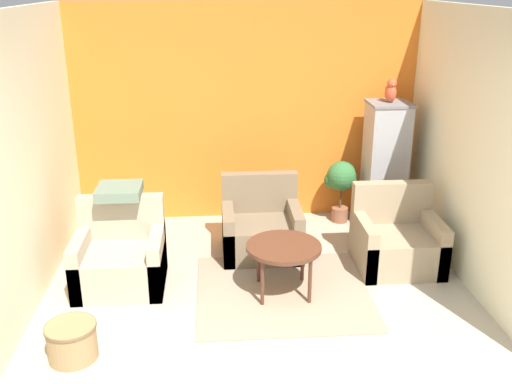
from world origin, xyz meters
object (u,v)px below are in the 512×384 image
object	(u,v)px
birdcage	(385,165)
armchair_right	(396,242)
armchair_left	(121,259)
wicker_basket	(72,340)
parrot	(391,91)
armchair_middle	(261,230)
coffee_table	(284,250)
potted_plant	(341,181)

from	to	relation	value
birdcage	armchair_right	bearing A→B (deg)	-98.09
armchair_right	armchair_left	bearing A→B (deg)	-176.26
armchair_right	wicker_basket	bearing A→B (deg)	-156.03
armchair_right	wicker_basket	distance (m)	3.35
armchair_left	armchair_right	world-z (taller)	same
birdcage	wicker_basket	xyz separation A→B (m)	(-3.22, -2.46, -0.60)
parrot	wicker_basket	xyz separation A→B (m)	(-3.22, -2.46, -1.50)
armchair_middle	coffee_table	bearing A→B (deg)	-81.33
potted_plant	wicker_basket	world-z (taller)	potted_plant
parrot	potted_plant	distance (m)	1.23
coffee_table	armchair_left	distance (m)	1.62
coffee_table	birdcage	bearing A→B (deg)	48.07
coffee_table	birdcage	world-z (taller)	birdcage
coffee_table	birdcage	xyz separation A→B (m)	(1.41, 1.57, 0.30)
armchair_middle	birdcage	xyz separation A→B (m)	(1.55, 0.68, 0.49)
armchair_middle	wicker_basket	bearing A→B (deg)	-133.18
coffee_table	parrot	xyz separation A→B (m)	(1.41, 1.57, 1.20)
armchair_middle	birdcage	size ratio (longest dim) A/B	0.56
armchair_left	birdcage	distance (m)	3.29
parrot	wicker_basket	bearing A→B (deg)	-142.60
coffee_table	armchair_middle	distance (m)	0.92
armchair_left	armchair_middle	bearing A→B (deg)	22.65
armchair_right	parrot	xyz separation A→B (m)	(0.16, 1.10, 1.39)
parrot	potted_plant	world-z (taller)	parrot
armchair_right	birdcage	distance (m)	1.21
armchair_right	birdcage	size ratio (longest dim) A/B	0.56
armchair_right	potted_plant	size ratio (longest dim) A/B	1.09
birdcage	parrot	bearing A→B (deg)	90.00
armchair_left	birdcage	size ratio (longest dim) A/B	0.56
armchair_middle	armchair_left	bearing A→B (deg)	-157.35
coffee_table	birdcage	distance (m)	2.14
armchair_left	armchair_right	distance (m)	2.84
armchair_left	parrot	bearing A→B (deg)	23.21
coffee_table	armchair_left	bearing A→B (deg)	169.59
coffee_table	parrot	distance (m)	2.43
armchair_left	parrot	world-z (taller)	parrot
coffee_table	potted_plant	distance (m)	1.92
armchair_middle	potted_plant	world-z (taller)	armchair_middle
armchair_right	armchair_middle	distance (m)	1.45
armchair_right	potted_plant	xyz separation A→B (m)	(-0.34, 1.21, 0.26)
armchair_left	wicker_basket	bearing A→B (deg)	-100.76
armchair_left	parrot	xyz separation A→B (m)	(2.99, 1.28, 1.39)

